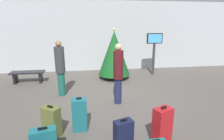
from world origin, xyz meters
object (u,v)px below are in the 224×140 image
traveller_1 (60,67)px  suitcase_6 (80,115)px  traveller_0 (118,72)px  suitcase_1 (162,126)px  flight_info_kiosk (154,47)px  suitcase_2 (123,134)px  suitcase_0 (52,122)px  waiting_bench (28,75)px  holiday_tree (114,53)px

traveller_1 → suitcase_6: size_ratio=2.33×
traveller_0 → suitcase_1: (0.56, -1.99, -0.59)m
flight_info_kiosk → suitcase_1: size_ratio=2.41×
traveller_1 → suitcase_2: traveller_1 is taller
traveller_1 → suitcase_6: bearing=-72.3°
traveller_0 → suitcase_6: (-1.11, -1.28, -0.60)m
traveller_1 → flight_info_kiosk: bearing=26.6°
traveller_0 → suitcase_2: (-0.25, -2.02, -0.69)m
flight_info_kiosk → suitcase_0: 5.91m
suitcase_1 → suitcase_2: suitcase_1 is taller
waiting_bench → suitcase_0: (1.65, -3.84, -0.01)m
suitcase_6 → suitcase_0: bearing=-166.0°
flight_info_kiosk → suitcase_6: (-3.33, -4.15, -0.95)m
holiday_tree → suitcase_2: size_ratio=3.53×
holiday_tree → suitcase_0: holiday_tree is taller
suitcase_0 → suitcase_6: size_ratio=0.90×
suitcase_1 → suitcase_6: size_ratio=1.02×
flight_info_kiosk → traveller_0: 3.65m
holiday_tree → suitcase_1: (0.28, -4.54, -0.75)m
waiting_bench → traveller_0: (3.36, -2.42, 0.63)m
traveller_1 → suitcase_6: traveller_1 is taller
suitcase_0 → suitcase_1: size_ratio=0.88×
suitcase_0 → suitcase_2: suitcase_0 is taller
waiting_bench → suitcase_0: bearing=-66.7°
waiting_bench → traveller_1: (1.57, -1.55, 0.64)m
traveller_0 → suitcase_2: size_ratio=2.93×
suitcase_1 → waiting_bench: bearing=131.7°
flight_info_kiosk → traveller_0: size_ratio=1.07×
traveller_0 → holiday_tree: bearing=83.9°
holiday_tree → traveller_1: bearing=-140.9°
suitcase_0 → holiday_tree: bearing=63.5°
waiting_bench → traveller_1: size_ratio=0.71×
holiday_tree → flight_info_kiosk: size_ratio=1.13×
suitcase_0 → suitcase_1: suitcase_1 is taller
suitcase_0 → traveller_1: bearing=92.2°
holiday_tree → suitcase_2: 4.67m
flight_info_kiosk → traveller_0: (-2.22, -2.88, -0.35)m
traveller_0 → traveller_1: 1.99m
suitcase_0 → suitcase_2: size_ratio=1.15×
traveller_1 → suitcase_0: bearing=-87.8°
suitcase_2 → suitcase_6: bearing=139.5°
suitcase_6 → traveller_0: bearing=49.0°
holiday_tree → traveller_1: size_ratio=1.18×
traveller_1 → suitcase_2: (1.55, -2.88, -0.70)m
traveller_1 → suitcase_6: 2.33m
traveller_0 → suitcase_6: size_ratio=2.29×
flight_info_kiosk → suitcase_2: size_ratio=3.13×
suitcase_0 → traveller_0: bearing=39.9°
waiting_bench → traveller_1: bearing=-44.6°
flight_info_kiosk → suitcase_1: (-1.66, -4.86, -0.94)m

